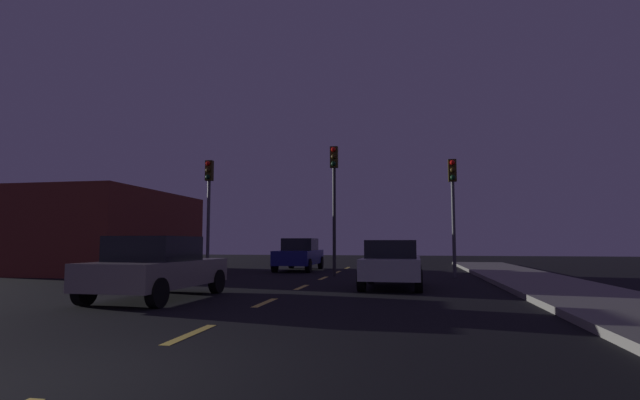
% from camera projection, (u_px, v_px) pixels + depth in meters
% --- Properties ---
extents(ground_plane, '(80.00, 80.00, 0.00)m').
position_uv_depth(ground_plane, '(272.00, 300.00, 11.42)').
color(ground_plane, black).
extents(sidewalk_curb_right, '(3.00, 40.00, 0.15)m').
position_uv_depth(sidewalk_curb_right, '(611.00, 304.00, 10.07)').
color(sidewalk_curb_right, gray).
rests_on(sidewalk_curb_right, ground_plane).
extents(lane_stripe_second, '(0.16, 1.60, 0.01)m').
position_uv_depth(lane_stripe_second, '(191.00, 334.00, 7.12)').
color(lane_stripe_second, '#EACC4C').
rests_on(lane_stripe_second, ground_plane).
extents(lane_stripe_third, '(0.16, 1.60, 0.01)m').
position_uv_depth(lane_stripe_third, '(265.00, 303.00, 10.84)').
color(lane_stripe_third, '#EACC4C').
rests_on(lane_stripe_third, ground_plane).
extents(lane_stripe_fourth, '(0.16, 1.60, 0.01)m').
position_uv_depth(lane_stripe_fourth, '(302.00, 287.00, 14.56)').
color(lane_stripe_fourth, '#EACC4C').
rests_on(lane_stripe_fourth, ground_plane).
extents(lane_stripe_fifth, '(0.16, 1.60, 0.01)m').
position_uv_depth(lane_stripe_fifth, '(323.00, 278.00, 18.28)').
color(lane_stripe_fifth, '#EACC4C').
rests_on(lane_stripe_fifth, ground_plane).
extents(lane_stripe_sixth, '(0.16, 1.60, 0.01)m').
position_uv_depth(lane_stripe_sixth, '(337.00, 272.00, 22.00)').
color(lane_stripe_sixth, '#EACC4C').
rests_on(lane_stripe_sixth, ground_plane).
extents(lane_stripe_seventh, '(0.16, 1.60, 0.01)m').
position_uv_depth(lane_stripe_seventh, '(348.00, 268.00, 25.72)').
color(lane_stripe_seventh, '#EACC4C').
rests_on(lane_stripe_seventh, ground_plane).
extents(traffic_signal_left, '(0.32, 0.38, 5.00)m').
position_uv_depth(traffic_signal_left, '(209.00, 194.00, 20.78)').
color(traffic_signal_left, '#4C4C51').
rests_on(traffic_signal_left, ground_plane).
extents(traffic_signal_center, '(0.32, 0.38, 5.42)m').
position_uv_depth(traffic_signal_center, '(334.00, 185.00, 19.79)').
color(traffic_signal_center, '#2D2D30').
rests_on(traffic_signal_center, ground_plane).
extents(traffic_signal_right, '(0.32, 0.38, 4.72)m').
position_uv_depth(traffic_signal_right, '(453.00, 194.00, 18.88)').
color(traffic_signal_right, '#4C4C51').
rests_on(traffic_signal_right, ground_plane).
extents(car_stopped_ahead, '(1.86, 3.95, 1.45)m').
position_uv_depth(car_stopped_ahead, '(392.00, 263.00, 14.56)').
color(car_stopped_ahead, silver).
rests_on(car_stopped_ahead, ground_plane).
extents(car_adjacent_lane, '(2.07, 4.16, 1.53)m').
position_uv_depth(car_adjacent_lane, '(157.00, 267.00, 11.62)').
color(car_adjacent_lane, gray).
rests_on(car_adjacent_lane, ground_plane).
extents(car_oncoming_far, '(1.88, 4.54, 1.58)m').
position_uv_depth(car_oncoming_far, '(300.00, 254.00, 23.55)').
color(car_oncoming_far, navy).
rests_on(car_oncoming_far, ground_plane).
extents(storefront_left, '(5.25, 8.47, 3.76)m').
position_uv_depth(storefront_left, '(113.00, 232.00, 22.58)').
color(storefront_left, maroon).
rests_on(storefront_left, ground_plane).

